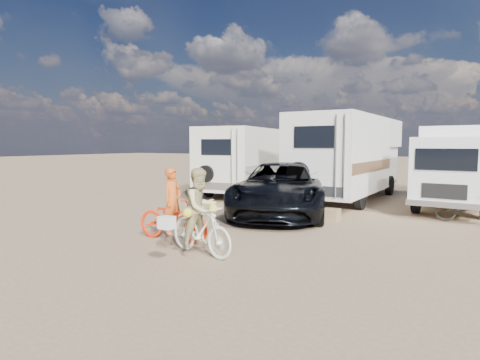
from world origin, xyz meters
The scene contains 12 objects.
ground centered at (0.00, 0.00, 0.00)m, with size 140.00×140.00×0.00m, color #977A5A.
rv_main centered at (-0.04, 7.42, 1.68)m, with size 2.50×7.83×3.36m, color silver, non-canonical shape.
rv_left centered at (-4.65, 7.55, 1.49)m, with size 2.38×7.14×2.97m, color #EEE9CE, non-canonical shape.
box_truck centered at (3.85, 7.06, 1.44)m, with size 2.16×6.57×2.89m, color white, non-canonical shape.
dark_suv centered at (-1.14, 2.86, 0.84)m, with size 2.78×6.03×1.68m, color black.
bike_man centered at (-2.01, -1.67, 0.52)m, with size 0.69×1.99×1.05m, color red.
bike_woman centered at (-0.73, -2.38, 0.53)m, with size 0.50×1.77×1.06m, color silver.
rider_man centered at (-2.01, -1.67, 0.77)m, with size 0.56×0.37×1.55m, color #CA5119.
rider_woman centered at (-0.73, -2.38, 0.81)m, with size 0.79×0.61×1.62m, color tan.
bike_parked centered at (4.17, 3.95, 0.48)m, with size 0.63×1.81×0.95m, color #292B28.
cooler centered at (-1.79, 4.49, 0.21)m, with size 0.53×0.39×0.42m, color teal.
crate centered at (0.62, 2.50, 0.18)m, with size 0.45×0.45×0.36m, color olive.
Camera 1 is at (3.83, -9.05, 2.28)m, focal length 29.75 mm.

